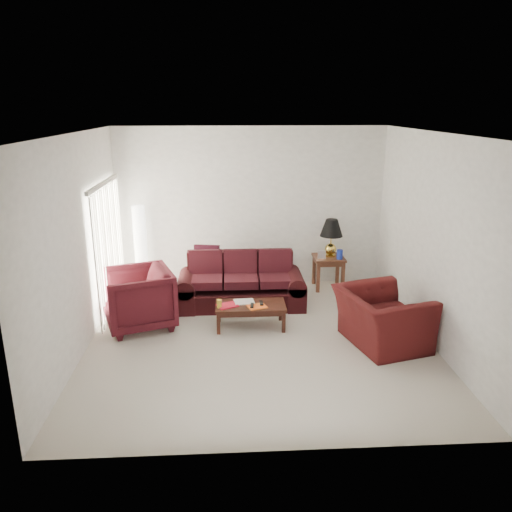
{
  "coord_description": "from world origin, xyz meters",
  "views": [
    {
      "loc": [
        -0.45,
        -6.73,
        3.35
      ],
      "look_at": [
        0.0,
        0.85,
        1.05
      ],
      "focal_mm": 35.0,
      "sensor_mm": 36.0,
      "label": 1
    }
  ],
  "objects": [
    {
      "name": "blue_canister",
      "position": [
        1.62,
        1.99,
        0.71
      ],
      "size": [
        0.12,
        0.12,
        0.18
      ],
      "primitive_type": "cylinder",
      "rotation": [
        0.0,
        0.0,
        0.12
      ],
      "color": "#172B99",
      "rests_on": "end_table"
    },
    {
      "name": "blinds",
      "position": [
        -2.42,
        1.3,
        1.08
      ],
      "size": [
        0.1,
        2.0,
        2.16
      ],
      "primitive_type": "cube",
      "color": "silver",
      "rests_on": "ground"
    },
    {
      "name": "yellow_glass",
      "position": [
        -0.59,
        0.36,
        0.45
      ],
      "size": [
        0.09,
        0.09,
        0.13
      ],
      "primitive_type": "cylinder",
      "rotation": [
        0.0,
        0.0,
        -0.2
      ],
      "color": "gold",
      "rests_on": "coffee_table"
    },
    {
      "name": "clock",
      "position": [
        1.29,
        2.05,
        0.69
      ],
      "size": [
        0.15,
        0.09,
        0.14
      ],
      "primitive_type": "cube",
      "rotation": [
        0.0,
        0.0,
        -0.28
      ],
      "color": "silver",
      "rests_on": "end_table"
    },
    {
      "name": "picture_frame",
      "position": [
        1.32,
        2.27,
        0.69
      ],
      "size": [
        0.16,
        0.18,
        0.05
      ],
      "primitive_type": "cube",
      "rotation": [
        1.36,
        0.0,
        0.3
      ],
      "color": "white",
      "rests_on": "end_table"
    },
    {
      "name": "throw_pillow",
      "position": [
        -0.83,
        1.91,
        0.72
      ],
      "size": [
        0.48,
        0.3,
        0.47
      ],
      "primitive_type": "cube",
      "rotation": [
        -0.21,
        0.0,
        -0.18
      ],
      "color": "black",
      "rests_on": "sofa"
    },
    {
      "name": "magazine_orange",
      "position": [
        -0.01,
        0.35,
        0.39
      ],
      "size": [
        0.33,
        0.29,
        0.02
      ],
      "primitive_type": "cube",
      "rotation": [
        0.0,
        0.0,
        0.31
      ],
      "color": "orange",
      "rests_on": "coffee_table"
    },
    {
      "name": "remote_b",
      "position": [
        0.06,
        0.45,
        0.41
      ],
      "size": [
        0.06,
        0.18,
        0.02
      ],
      "primitive_type": "cube",
      "rotation": [
        0.0,
        0.0,
        0.03
      ],
      "color": "black",
      "rests_on": "coffee_table"
    },
    {
      "name": "sofa",
      "position": [
        -0.23,
        1.36,
        0.45
      ],
      "size": [
        2.2,
        0.99,
        0.89
      ],
      "primitive_type": null,
      "rotation": [
        0.0,
        0.0,
        0.02
      ],
      "color": "black",
      "rests_on": "ground"
    },
    {
      "name": "floor",
      "position": [
        0.0,
        0.0,
        0.0
      ],
      "size": [
        5.0,
        5.0,
        0.0
      ],
      "primitive_type": "plane",
      "color": "beige",
      "rests_on": "ground"
    },
    {
      "name": "armchair_right",
      "position": [
        1.76,
        -0.22,
        0.4
      ],
      "size": [
        1.36,
        1.47,
        0.8
      ],
      "primitive_type": "imported",
      "rotation": [
        0.0,
        0.0,
        1.84
      ],
      "color": "#3D0E0E",
      "rests_on": "ground"
    },
    {
      "name": "table_lamp",
      "position": [
        1.49,
        2.18,
        0.97
      ],
      "size": [
        0.51,
        0.51,
        0.71
      ],
      "primitive_type": null,
      "rotation": [
        0.0,
        0.0,
        -0.23
      ],
      "color": "gold",
      "rests_on": "end_table"
    },
    {
      "name": "magazine_white",
      "position": [
        -0.2,
        0.56,
        0.39
      ],
      "size": [
        0.34,
        0.27,
        0.02
      ],
      "primitive_type": "cube",
      "rotation": [
        0.0,
        0.0,
        0.12
      ],
      "color": "white",
      "rests_on": "coffee_table"
    },
    {
      "name": "magazine_red",
      "position": [
        -0.47,
        0.42,
        0.39
      ],
      "size": [
        0.37,
        0.33,
        0.02
      ],
      "primitive_type": "cube",
      "rotation": [
        0.0,
        0.0,
        0.43
      ],
      "color": "red",
      "rests_on": "coffee_table"
    },
    {
      "name": "end_table",
      "position": [
        1.45,
        2.15,
        0.31
      ],
      "size": [
        0.58,
        0.58,
        0.62
      ],
      "primitive_type": null,
      "rotation": [
        0.0,
        0.0,
        -0.03
      ],
      "color": "brown",
      "rests_on": "ground"
    },
    {
      "name": "coffee_table",
      "position": [
        -0.11,
        0.47,
        0.19
      ],
      "size": [
        1.21,
        0.87,
        0.38
      ],
      "primitive_type": null,
      "rotation": [
        0.0,
        0.0,
        0.33
      ],
      "color": "black",
      "rests_on": "ground"
    },
    {
      "name": "armchair_left",
      "position": [
        -1.86,
        0.59,
        0.47
      ],
      "size": [
        1.31,
        1.29,
        0.94
      ],
      "primitive_type": "imported",
      "rotation": [
        0.0,
        0.0,
        -1.23
      ],
      "color": "#3C0D14",
      "rests_on": "ground"
    },
    {
      "name": "remote_a",
      "position": [
        -0.09,
        0.36,
        0.41
      ],
      "size": [
        0.07,
        0.18,
        0.02
      ],
      "primitive_type": "cube",
      "rotation": [
        0.0,
        0.0,
        -0.1
      ],
      "color": "black",
      "rests_on": "coffee_table"
    },
    {
      "name": "floor_lamp",
      "position": [
        -2.05,
        2.2,
        0.82
      ],
      "size": [
        0.34,
        0.34,
        1.64
      ],
      "primitive_type": null,
      "rotation": [
        0.0,
        0.0,
        0.34
      ],
      "color": "white",
      "rests_on": "ground"
    }
  ]
}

